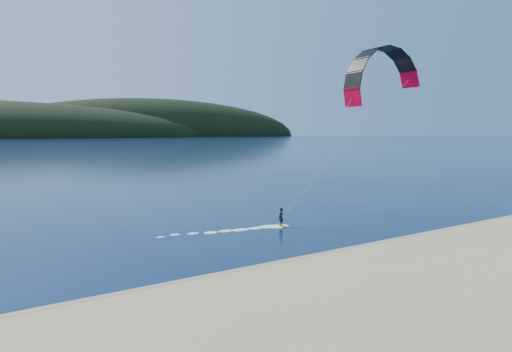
{
  "coord_description": "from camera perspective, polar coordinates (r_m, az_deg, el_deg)",
  "views": [
    {
      "loc": [
        -12.26,
        -15.63,
        8.09
      ],
      "look_at": [
        3.94,
        10.0,
        5.0
      ],
      "focal_mm": 30.08,
      "sensor_mm": 36.0,
      "label": 1
    }
  ],
  "objects": [
    {
      "name": "wet_sand",
      "position": [
        24.9,
        -0.92,
        -13.02
      ],
      "size": [
        220.0,
        2.5,
        0.1
      ],
      "color": "#88724F",
      "rests_on": "ground"
    },
    {
      "name": "kitesurfer_near",
      "position": [
        37.94,
        15.82,
        10.11
      ],
      "size": [
        21.93,
        7.39,
        14.66
      ],
      "color": "#93C617",
      "rests_on": "ground"
    },
    {
      "name": "ground",
      "position": [
        21.45,
        5.61,
        -16.37
      ],
      "size": [
        1800.0,
        1800.0,
        0.0
      ],
      "primitive_type": "plane",
      "color": "#08163D",
      "rests_on": "ground"
    }
  ]
}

